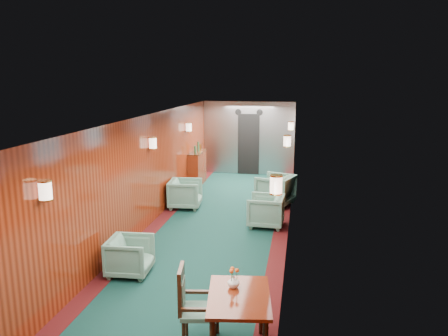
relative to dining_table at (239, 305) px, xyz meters
name	(u,v)px	position (x,y,z in m)	size (l,w,h in m)	color
room	(213,157)	(-1.07, 3.75, 1.01)	(12.00, 12.10, 2.40)	#0E332C
bulkhead	(249,138)	(-1.07, 9.66, 0.56)	(2.98, 0.17, 2.39)	#A0A2A7
windows_right	(289,166)	(0.42, 4.00, 0.82)	(0.02, 8.60, 0.80)	silver
wall_sconces	(218,145)	(-1.07, 4.32, 1.16)	(2.97, 7.97, 0.25)	beige
dining_table	(239,305)	(0.00, 0.00, 0.00)	(0.83, 1.09, 0.75)	maroon
side_chair	(191,303)	(-0.59, 0.11, -0.09)	(0.50, 0.52, 0.99)	#214D42
credenza	(197,168)	(-2.41, 7.92, -0.12)	(0.35, 1.11, 1.27)	maroon
flower_vase	(234,282)	(-0.09, 0.17, 0.19)	(0.14, 0.14, 0.15)	silver
armchair_left_near	(130,256)	(-2.05, 1.79, -0.32)	(0.67, 0.69, 0.62)	#214D42
armchair_left_far	(185,194)	(-2.13, 5.54, -0.28)	(0.75, 0.78, 0.71)	#214D42
armchair_right_near	(266,211)	(-0.07, 4.52, -0.29)	(0.73, 0.75, 0.69)	#214D42
armchair_right_far	(275,190)	(0.03, 6.21, -0.24)	(0.82, 0.85, 0.77)	#214D42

